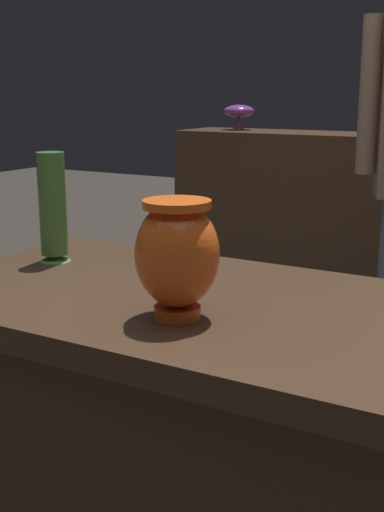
# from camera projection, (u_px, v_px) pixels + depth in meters

# --- Properties ---
(display_plinth) EXTENTS (1.20, 0.64, 0.80)m
(display_plinth) POSITION_uv_depth(u_px,v_px,m) (204.00, 478.00, 1.43)
(display_plinth) COLOR #382619
(display_plinth) RESTS_ON ground_plane
(vase_centerpiece) EXTENTS (0.15, 0.15, 0.21)m
(vase_centerpiece) POSITION_uv_depth(u_px,v_px,m) (177.00, 254.00, 1.19)
(vase_centerpiece) COLOR #E55B1E
(vase_centerpiece) RESTS_ON display_plinth
(vase_tall_behind) EXTENTS (0.08, 0.08, 0.26)m
(vase_tall_behind) POSITION_uv_depth(u_px,v_px,m) (53.00, 209.00, 1.60)
(vase_tall_behind) COLOR #477A38
(vase_tall_behind) RESTS_ON display_plinth
(shelf_vase_far_left) EXTENTS (0.17, 0.17, 0.13)m
(shelf_vase_far_left) POSITION_uv_depth(u_px,v_px,m) (239.00, 112.00, 3.66)
(shelf_vase_far_left) COLOR #7A388E
(shelf_vase_far_left) RESTS_ON back_display_shelf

